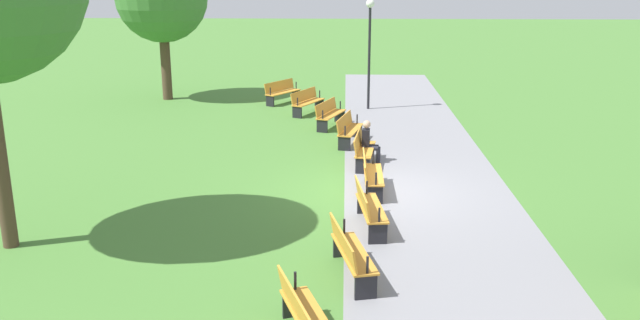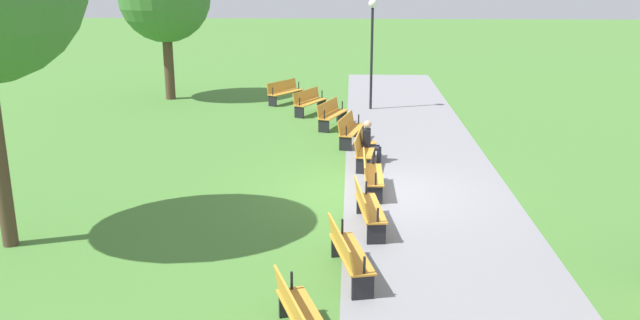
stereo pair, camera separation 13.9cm
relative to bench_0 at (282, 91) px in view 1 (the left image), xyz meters
name	(u,v)px [view 1 (the left image)]	position (x,y,z in m)	size (l,w,h in m)	color
ground_plane	(373,192)	(11.18, 3.29, -0.48)	(120.00, 120.00, 0.00)	#477A33
path_paving	(428,193)	(11.18, 4.63, -0.47)	(37.86, 4.08, 0.01)	gray
bench_0	(282,91)	(0.00, 0.00, 0.00)	(1.80, 1.38, 0.89)	orange
bench_1	(307,101)	(2.06, 1.14, 0.00)	(1.86, 1.23, 0.89)	orange
bench_2	(329,113)	(4.24, 2.04, 0.00)	(1.89, 1.06, 0.89)	orange
bench_3	(348,129)	(6.50, 2.69, 0.00)	(1.89, 0.87, 0.89)	orange
bench_4	(363,148)	(8.82, 3.09, 0.00)	(1.88, 0.68, 0.89)	orange
bench_5	(371,173)	(11.18, 3.22, 0.00)	(1.83, 0.47, 0.89)	orange
bench_6	(368,207)	(13.53, 3.09, 0.00)	(1.88, 0.68, 0.89)	orange
bench_7	(350,252)	(15.85, 2.69, 0.00)	(1.89, 0.87, 0.89)	orange
bench_8	(305,316)	(18.12, 2.04, 0.00)	(1.89, 1.06, 0.89)	orange
person_seated	(369,140)	(8.55, 3.26, 0.16)	(0.36, 0.55, 1.20)	black
lamp_post	(370,34)	(1.06, 3.48, 2.42)	(0.32, 0.32, 4.18)	black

